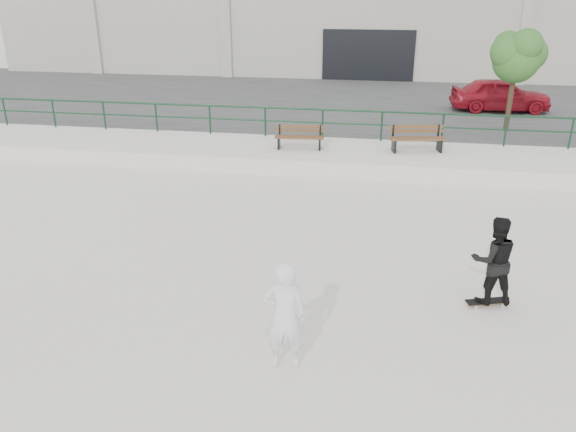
% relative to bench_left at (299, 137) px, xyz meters
% --- Properties ---
extents(ground, '(120.00, 120.00, 0.00)m').
position_rel_bench_left_xyz_m(ground, '(1.59, -9.44, -0.86)').
color(ground, beige).
rests_on(ground, ground).
extents(ledge, '(30.00, 3.00, 0.50)m').
position_rel_bench_left_xyz_m(ledge, '(1.59, 0.06, -0.61)').
color(ledge, silver).
rests_on(ledge, ground).
extents(parking_strip, '(60.00, 14.00, 0.50)m').
position_rel_bench_left_xyz_m(parking_strip, '(1.59, 8.56, -0.61)').
color(parking_strip, '#3C3C3C').
rests_on(parking_strip, ground).
extents(railing, '(28.00, 0.06, 1.03)m').
position_rel_bench_left_xyz_m(railing, '(1.59, 1.36, 0.38)').
color(railing, '#153C23').
rests_on(railing, ledge).
extents(bench_left, '(1.62, 0.57, 0.73)m').
position_rel_bench_left_xyz_m(bench_left, '(0.00, 0.00, 0.00)').
color(bench_left, '#4F321B').
rests_on(bench_left, ledge).
extents(bench_right, '(1.82, 0.85, 0.81)m').
position_rel_bench_left_xyz_m(bench_right, '(3.72, 0.30, 0.04)').
color(bench_right, '#4F321B').
rests_on(bench_right, ledge).
extents(tree, '(2.02, 1.79, 3.59)m').
position_rel_bench_left_xyz_m(tree, '(7.08, 3.64, 2.33)').
color(tree, '#433421').
rests_on(tree, parking_strip).
extents(red_car, '(4.09, 1.85, 1.36)m').
position_rel_bench_left_xyz_m(red_car, '(7.39, 7.22, 0.32)').
color(red_car, maroon).
rests_on(red_car, parking_strip).
extents(skateboard, '(0.80, 0.43, 0.09)m').
position_rel_bench_left_xyz_m(skateboard, '(4.71, -8.18, -0.79)').
color(skateboard, black).
rests_on(skateboard, ground).
extents(standing_skater, '(0.89, 0.75, 1.65)m').
position_rel_bench_left_xyz_m(standing_skater, '(4.71, -8.18, 0.06)').
color(standing_skater, black).
rests_on(standing_skater, skateboard).
extents(seated_skater, '(0.70, 0.52, 1.77)m').
position_rel_bench_left_xyz_m(seated_skater, '(1.38, -10.52, 0.02)').
color(seated_skater, white).
rests_on(seated_skater, ground).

